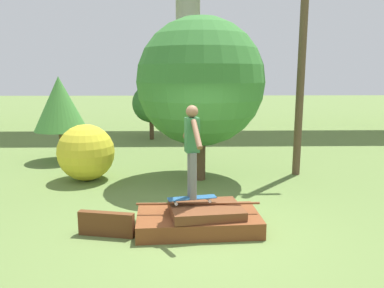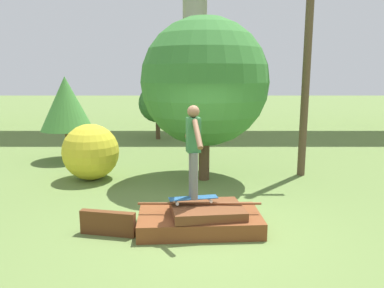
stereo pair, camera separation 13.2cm
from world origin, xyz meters
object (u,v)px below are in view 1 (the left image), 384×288
object	(u,v)px
skateboard	(192,198)
tree_behind_right	(200,82)
skater	(192,146)
utility_pole	(302,49)
tree_behind_left	(151,104)
bush_yellow_flowering	(86,152)
tree_mid_back	(60,104)

from	to	relation	value
skateboard	tree_behind_right	xyz separation A→B (m)	(0.28, 3.12, 1.90)
skater	utility_pole	bearing A→B (deg)	50.93
tree_behind_left	bush_yellow_flowering	world-z (taller)	tree_behind_left
skateboard	tree_behind_left	bearing A→B (deg)	98.90
tree_behind_left	tree_behind_right	bearing A→B (deg)	-74.06
skateboard	tree_mid_back	size ratio (longest dim) A/B	0.33
tree_behind_left	tree_mid_back	world-z (taller)	tree_mid_back
tree_behind_left	skateboard	bearing A→B (deg)	-81.10
skateboard	tree_mid_back	world-z (taller)	tree_mid_back
skateboard	skater	bearing A→B (deg)	-150.64
bush_yellow_flowering	skateboard	bearing A→B (deg)	-50.54
skateboard	bush_yellow_flowering	size ratio (longest dim) A/B	0.60
bush_yellow_flowering	utility_pole	bearing A→B (deg)	4.27
utility_pole	bush_yellow_flowering	xyz separation A→B (m)	(-5.48, -0.41, -2.56)
tree_mid_back	skater	bearing A→B (deg)	-54.00
tree_behind_left	tree_behind_right	size ratio (longest dim) A/B	0.56
tree_behind_right	tree_mid_back	world-z (taller)	tree_behind_right
tree_behind_right	bush_yellow_flowering	bearing A→B (deg)	179.51
bush_yellow_flowering	tree_behind_left	bearing A→B (deg)	78.90
skater	utility_pole	xyz separation A→B (m)	(2.89, 3.55, 1.79)
bush_yellow_flowering	tree_mid_back	bearing A→B (deg)	120.46
utility_pole	bush_yellow_flowering	bearing A→B (deg)	-175.73
skater	tree_mid_back	world-z (taller)	tree_mid_back
utility_pole	tree_behind_right	size ratio (longest dim) A/B	1.56
tree_behind_left	utility_pole	bearing A→B (deg)	-52.11
skateboard	tree_mid_back	distance (m)	6.70
utility_pole	tree_mid_back	world-z (taller)	utility_pole
skateboard	tree_behind_right	world-z (taller)	tree_behind_right
tree_mid_back	bush_yellow_flowering	world-z (taller)	tree_mid_back
skater	utility_pole	size ratio (longest dim) A/B	0.25
skateboard	utility_pole	bearing A→B (deg)	50.93
tree_behind_left	bush_yellow_flowering	distance (m)	6.11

